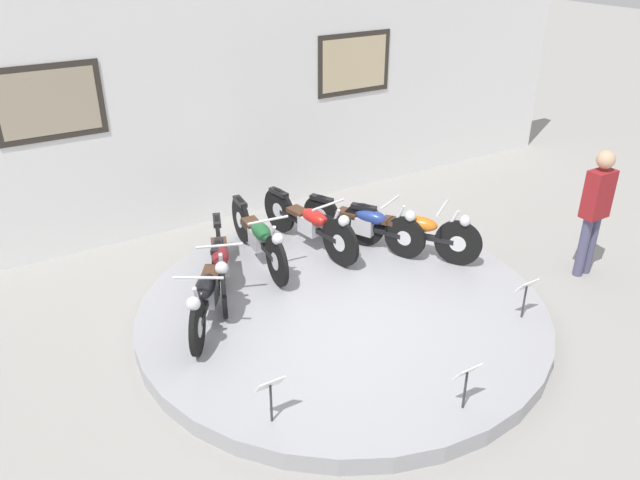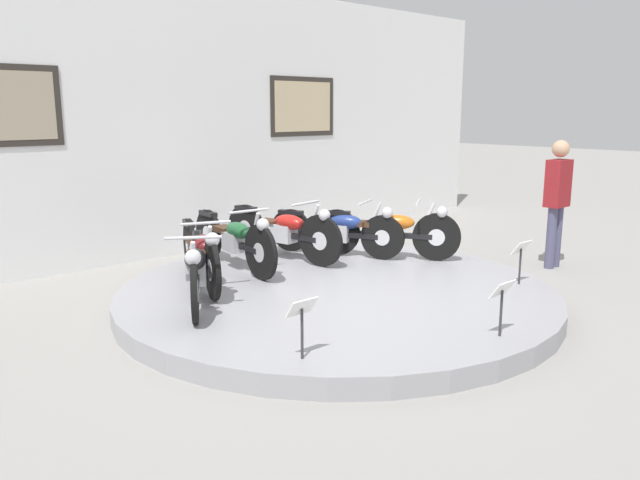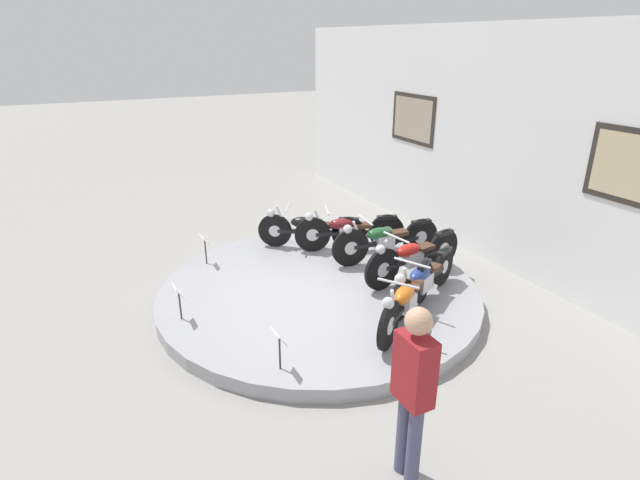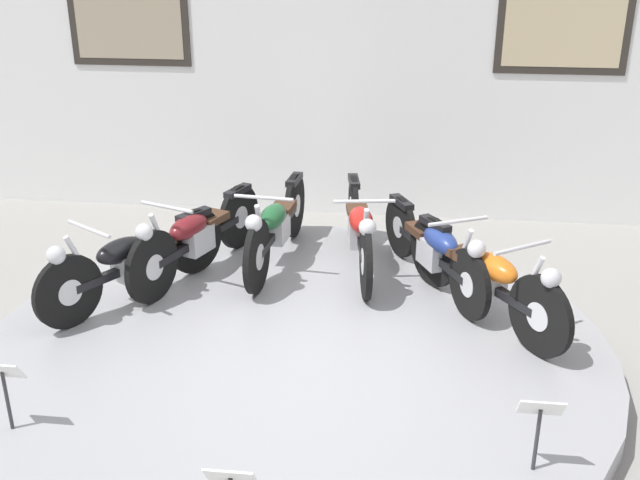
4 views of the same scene
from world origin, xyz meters
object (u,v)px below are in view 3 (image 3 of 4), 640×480
object	(u,v)px
motorcycle_blue	(422,279)
motorcycle_maroon	(348,230)
motorcycle_green	(384,239)
visitor_standing	(413,386)
motorcycle_red	(412,256)
info_placard_front_left	(205,244)
motorcycle_black	(309,228)
info_placard_front_right	(279,342)
info_placard_front_centre	(179,295)
motorcycle_orange	(406,299)

from	to	relation	value
motorcycle_blue	motorcycle_maroon	bearing A→B (deg)	179.97
motorcycle_green	motorcycle_blue	world-z (taller)	motorcycle_green
motorcycle_blue	visitor_standing	bearing A→B (deg)	-39.67
motorcycle_red	info_placard_front_left	world-z (taller)	motorcycle_red
motorcycle_black	motorcycle_blue	xyz separation A→B (m)	(2.58, 0.57, -0.01)
info_placard_front_right	info_placard_front_centre	bearing A→B (deg)	-154.46
motorcycle_black	motorcycle_blue	distance (m)	2.64
info_placard_front_centre	visitor_standing	size ratio (longest dim) A/B	0.29
info_placard_front_left	motorcycle_red	bearing A→B (deg)	53.72
info_placard_front_left	info_placard_front_right	bearing A→B (deg)	0.00
motorcycle_red	info_placard_front_left	size ratio (longest dim) A/B	3.91
motorcycle_black	motorcycle_green	world-z (taller)	motorcycle_green
motorcycle_red	info_placard_front_right	bearing A→B (deg)	-65.88
motorcycle_blue	info_placard_front_centre	world-z (taller)	motorcycle_blue
motorcycle_black	motorcycle_maroon	world-z (taller)	motorcycle_maroon
motorcycle_orange	motorcycle_blue	bearing A→B (deg)	124.94
motorcycle_orange	motorcycle_red	bearing A→B (deg)	140.38
motorcycle_maroon	info_placard_front_right	bearing A→B (deg)	-41.90
motorcycle_maroon	visitor_standing	distance (m)	4.91
motorcycle_green	visitor_standing	distance (m)	4.45
motorcycle_black	info_placard_front_right	world-z (taller)	motorcycle_black
motorcycle_red	info_placard_front_right	world-z (taller)	motorcycle_red
motorcycle_red	visitor_standing	size ratio (longest dim) A/B	1.13
motorcycle_maroon	visitor_standing	xyz separation A→B (m)	(4.50, -1.93, 0.43)
motorcycle_black	info_placard_front_centre	bearing A→B (deg)	-60.78
motorcycle_orange	info_placard_front_left	world-z (taller)	motorcycle_orange
motorcycle_red	info_placard_front_left	bearing A→B (deg)	-126.28
motorcycle_black	motorcycle_green	distance (m)	1.42
motorcycle_blue	info_placard_front_left	bearing A→B (deg)	-138.16
motorcycle_red	motorcycle_maroon	bearing A→B (deg)	-167.40
motorcycle_orange	visitor_standing	world-z (taller)	visitor_standing
motorcycle_blue	info_placard_front_centre	distance (m)	3.41
info_placard_front_left	visitor_standing	xyz separation A→B (m)	(5.06, 0.52, 0.45)
motorcycle_red	info_placard_front_right	xyz separation A→B (m)	(1.25, -2.78, -0.03)
motorcycle_green	motorcycle_maroon	bearing A→B (deg)	-154.38
motorcycle_green	info_placard_front_centre	xyz separation A→B (m)	(0.40, -3.57, -0.03)
motorcycle_maroon	motorcycle_red	bearing A→B (deg)	12.60
motorcycle_maroon	info_placard_front_left	world-z (taller)	motorcycle_maroon
motorcycle_maroon	motorcycle_green	distance (m)	0.77
motorcycle_maroon	motorcycle_blue	bearing A→B (deg)	-0.03
motorcycle_black	info_placard_front_right	bearing A→B (deg)	-30.92
info_placard_front_centre	info_placard_front_left	bearing A→B (deg)	154.46
motorcycle_black	info_placard_front_centre	size ratio (longest dim) A/B	3.30
info_placard_front_right	visitor_standing	size ratio (longest dim) A/B	0.29
motorcycle_green	info_placard_front_right	size ratio (longest dim) A/B	3.92
motorcycle_orange	visitor_standing	size ratio (longest dim) A/B	0.94
motorcycle_green	visitor_standing	xyz separation A→B (m)	(3.81, -2.26, 0.42)
motorcycle_red	motorcycle_green	bearing A→B (deg)	-179.94
info_placard_front_left	visitor_standing	distance (m)	5.10
motorcycle_maroon	motorcycle_black	bearing A→B (deg)	-125.08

